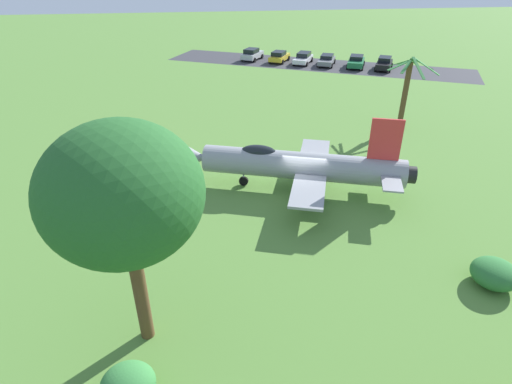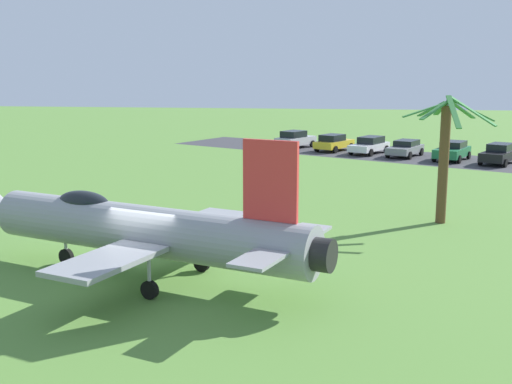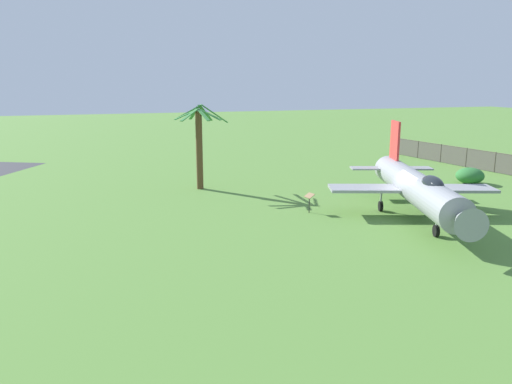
{
  "view_description": "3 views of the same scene",
  "coord_description": "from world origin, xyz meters",
  "px_view_note": "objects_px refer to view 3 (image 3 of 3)",
  "views": [
    {
      "loc": [
        6.0,
        22.44,
        12.94
      ],
      "look_at": [
        3.45,
        4.2,
        2.5
      ],
      "focal_mm": 29.18,
      "sensor_mm": 36.0,
      "label": 1
    },
    {
      "loc": [
        -6.67,
        20.17,
        7.08
      ],
      "look_at": [
        -2.56,
        -8.58,
        1.5
      ],
      "focal_mm": 44.42,
      "sensor_mm": 36.0,
      "label": 2
    },
    {
      "loc": [
        22.83,
        -17.02,
        7.52
      ],
      "look_at": [
        -2.56,
        -8.58,
        1.5
      ],
      "focal_mm": 34.55,
      "sensor_mm": 36.0,
      "label": 3
    }
  ],
  "objects_px": {
    "display_jet": "(417,188)",
    "info_plaque": "(309,198)",
    "palm_tree": "(199,144)",
    "shrub_near_fence": "(470,176)"
  },
  "relations": [
    {
      "from": "palm_tree",
      "to": "shrub_near_fence",
      "type": "xyz_separation_m",
      "value": [
        4.65,
        19.61,
        -2.58
      ]
    },
    {
      "from": "shrub_near_fence",
      "to": "info_plaque",
      "type": "bearing_deg",
      "value": -75.51
    },
    {
      "from": "display_jet",
      "to": "info_plaque",
      "type": "relative_size",
      "value": 12.18
    },
    {
      "from": "display_jet",
      "to": "palm_tree",
      "type": "distance_m",
      "value": 15.22
    },
    {
      "from": "info_plaque",
      "to": "display_jet",
      "type": "bearing_deg",
      "value": 59.2
    },
    {
      "from": "palm_tree",
      "to": "shrub_near_fence",
      "type": "bearing_deg",
      "value": 76.66
    },
    {
      "from": "display_jet",
      "to": "shrub_near_fence",
      "type": "relative_size",
      "value": 6.78
    },
    {
      "from": "palm_tree",
      "to": "info_plaque",
      "type": "xyz_separation_m",
      "value": [
        8.51,
        4.67,
        -2.33
      ]
    },
    {
      "from": "info_plaque",
      "to": "shrub_near_fence",
      "type": "bearing_deg",
      "value": 104.49
    },
    {
      "from": "palm_tree",
      "to": "shrub_near_fence",
      "type": "distance_m",
      "value": 20.32
    }
  ]
}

